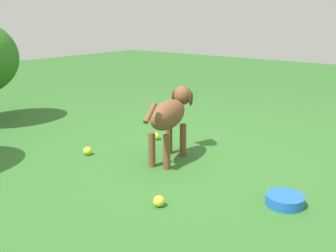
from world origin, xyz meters
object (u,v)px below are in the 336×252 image
object	(u,v)px
tennis_ball_0	(159,201)
tennis_ball_1	(156,136)
dog	(171,114)
tennis_ball_2	(88,151)
water_bowl	(285,200)

from	to	relation	value
tennis_ball_0	tennis_ball_1	xyz separation A→B (m)	(-0.94, -0.82, 0.00)
dog	tennis_ball_1	distance (m)	0.58
tennis_ball_1	tennis_ball_2	distance (m)	0.65
dog	tennis_ball_1	world-z (taller)	dog
tennis_ball_2	water_bowl	bearing A→B (deg)	95.65
tennis_ball_1	dog	bearing A→B (deg)	53.17
dog	tennis_ball_2	distance (m)	0.73
tennis_ball_0	tennis_ball_1	size ratio (longest dim) A/B	1.00
water_bowl	tennis_ball_0	bearing A→B (deg)	-50.08
dog	tennis_ball_1	size ratio (longest dim) A/B	11.54
tennis_ball_0	tennis_ball_2	distance (m)	1.03
dog	water_bowl	distance (m)	1.05
tennis_ball_0	water_bowl	distance (m)	0.73
dog	tennis_ball_2	size ratio (longest dim) A/B	11.54
tennis_ball_0	tennis_ball_2	bearing A→B (deg)	-107.65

